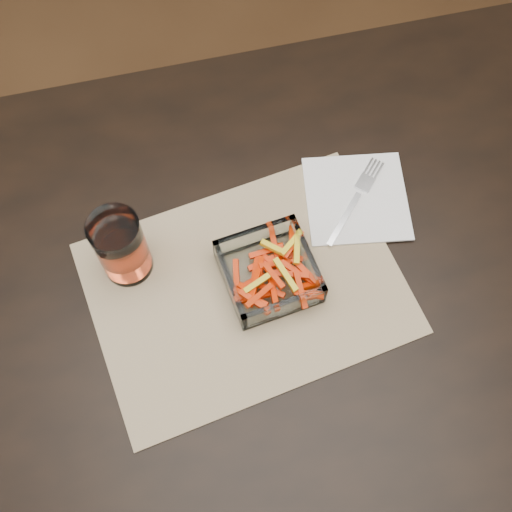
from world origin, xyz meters
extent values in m
plane|color=#331E0F|center=(0.00, 0.00, 0.00)|extent=(4.50, 4.50, 0.00)
cube|color=black|center=(0.00, 0.00, 0.73)|extent=(1.60, 0.90, 0.03)
cube|color=tan|center=(-0.12, 0.01, 0.75)|extent=(0.49, 0.39, 0.00)
cube|color=white|center=(-0.09, 0.02, 0.76)|extent=(0.14, 0.14, 0.01)
cube|color=white|center=(-0.10, 0.08, 0.78)|extent=(0.13, 0.02, 0.05)
cube|color=white|center=(-0.08, -0.04, 0.78)|extent=(0.13, 0.02, 0.05)
cube|color=white|center=(-0.15, 0.01, 0.78)|extent=(0.02, 0.13, 0.05)
cube|color=white|center=(-0.03, 0.03, 0.78)|extent=(0.02, 0.13, 0.05)
cylinder|color=white|center=(-0.29, 0.09, 0.82)|extent=(0.07, 0.07, 0.13)
cylinder|color=#AD3518|center=(-0.29, 0.09, 0.80)|extent=(0.06, 0.06, 0.08)
cube|color=white|center=(0.08, 0.12, 0.76)|extent=(0.18, 0.18, 0.00)
cube|color=silver|center=(0.05, 0.08, 0.76)|extent=(0.08, 0.08, 0.00)
cube|color=silver|center=(0.10, 0.14, 0.76)|extent=(0.04, 0.04, 0.00)
cube|color=silver|center=(0.11, 0.17, 0.76)|extent=(0.03, 0.03, 0.00)
cube|color=silver|center=(0.12, 0.16, 0.76)|extent=(0.03, 0.03, 0.00)
cube|color=silver|center=(0.12, 0.16, 0.76)|extent=(0.03, 0.03, 0.00)
cube|color=silver|center=(0.13, 0.16, 0.76)|extent=(0.03, 0.03, 0.00)
camera|label=1|loc=(-0.19, -0.33, 1.64)|focal=45.00mm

